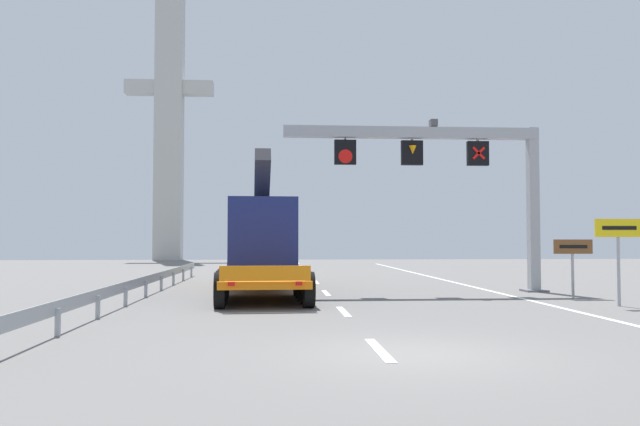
{
  "coord_description": "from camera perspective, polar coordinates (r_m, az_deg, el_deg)",
  "views": [
    {
      "loc": [
        -2.45,
        -11.54,
        2.07
      ],
      "look_at": [
        -0.81,
        12.59,
        3.1
      ],
      "focal_mm": 35.84,
      "sensor_mm": 36.0,
      "label": 1
    }
  ],
  "objects": [
    {
      "name": "exit_sign_yellow",
      "position": [
        22.1,
        25.12,
        -2.16
      ],
      "size": [
        1.55,
        0.15,
        2.73
      ],
      "color": "#9EA0A5",
      "rests_on": "ground"
    },
    {
      "name": "ground",
      "position": [
        11.98,
        8.16,
        -12.36
      ],
      "size": [
        112.0,
        112.0,
        0.0
      ],
      "primitive_type": "plane",
      "color": "slate"
    },
    {
      "name": "edge_line_right",
      "position": [
        25.16,
        16.35,
        -7.04
      ],
      "size": [
        0.2,
        63.0,
        0.01
      ],
      "primitive_type": "cube",
      "color": "silver",
      "rests_on": "ground"
    },
    {
      "name": "tourist_info_sign_brown",
      "position": [
        24.63,
        21.65,
        -3.39
      ],
      "size": [
        1.42,
        0.15,
        2.09
      ],
      "color": "#9EA0A5",
      "rests_on": "ground"
    },
    {
      "name": "lane_markings",
      "position": [
        34.64,
        -0.7,
        -5.84
      ],
      "size": [
        0.2,
        60.57,
        0.01
      ],
      "color": "silver",
      "rests_on": "ground"
    },
    {
      "name": "overhead_lane_gantry",
      "position": [
        26.23,
        11.36,
        4.64
      ],
      "size": [
        10.55,
        0.9,
        6.91
      ],
      "color": "#9EA0A5",
      "rests_on": "ground"
    },
    {
      "name": "heavy_haul_truck_orange",
      "position": [
        26.89,
        -5.37,
        -2.59
      ],
      "size": [
        3.57,
        14.15,
        5.3
      ],
      "color": "orange",
      "rests_on": "ground"
    },
    {
      "name": "bridge_pylon_distant",
      "position": [
        68.63,
        -13.31,
        8.31
      ],
      "size": [
        9.0,
        2.0,
        28.79
      ],
      "color": "#B7B7B2",
      "rests_on": "ground"
    },
    {
      "name": "guardrail_left",
      "position": [
        24.01,
        -15.41,
        -5.95
      ],
      "size": [
        0.13,
        27.89,
        0.76
      ],
      "color": "#999EA3",
      "rests_on": "ground"
    }
  ]
}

